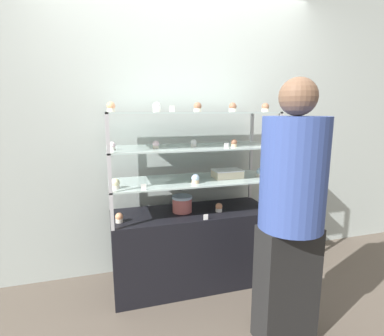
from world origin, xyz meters
name	(u,v)px	position (x,y,z in m)	size (l,w,h in m)	color
ground_plane	(192,281)	(0.00, 0.00, 0.00)	(20.00, 20.00, 0.00)	brown
back_wall	(180,130)	(0.00, 0.39, 1.30)	(8.00, 0.05, 2.60)	#A8B2AD
display_base	(192,247)	(0.00, 0.00, 0.32)	(1.33, 0.49, 0.65)	black
display_riser_lower	(192,181)	(0.00, 0.00, 0.90)	(1.33, 0.49, 0.27)	#B7B7BC
display_riser_middle	(192,148)	(0.00, 0.00, 1.18)	(1.33, 0.49, 0.27)	#B7B7BC
display_riser_upper	(192,114)	(0.00, 0.00, 1.45)	(1.33, 0.49, 0.27)	#B7B7BC
layer_cake_centerpiece	(182,204)	(-0.08, 0.01, 0.72)	(0.17, 0.17, 0.14)	#C66660
sheet_cake_frosted	(227,174)	(0.30, -0.02, 0.95)	(0.24, 0.17, 0.07)	beige
cupcake_0	(119,218)	(-0.60, -0.09, 0.68)	(0.06, 0.06, 0.07)	beige
cupcake_1	(219,207)	(0.21, -0.07, 0.68)	(0.06, 0.06, 0.07)	white
cupcake_2	(266,205)	(0.62, -0.13, 0.68)	(0.06, 0.06, 0.07)	#CCB28C
price_tag_0	(206,217)	(0.04, -0.22, 0.67)	(0.04, 0.00, 0.04)	white
cupcake_3	(115,184)	(-0.61, -0.12, 0.95)	(0.06, 0.06, 0.07)	beige
cupcake_4	(195,179)	(-0.01, -0.13, 0.95)	(0.06, 0.06, 0.07)	#CCB28C
cupcake_5	(260,172)	(0.59, -0.06, 0.95)	(0.06, 0.06, 0.07)	white
price_tag_1	(144,187)	(-0.42, -0.22, 0.94)	(0.04, 0.00, 0.04)	white
cupcake_6	(112,146)	(-0.62, -0.06, 1.22)	(0.05, 0.05, 0.06)	white
cupcake_7	(156,145)	(-0.30, -0.06, 1.22)	(0.05, 0.05, 0.06)	beige
cupcake_8	(194,143)	(0.00, -0.05, 1.22)	(0.05, 0.05, 0.06)	white
cupcake_9	(234,143)	(0.31, -0.12, 1.22)	(0.05, 0.05, 0.06)	#CCB28C
cupcake_10	(267,142)	(0.60, -0.13, 1.22)	(0.05, 0.05, 0.06)	white
price_tag_2	(226,146)	(0.20, -0.22, 1.21)	(0.04, 0.00, 0.04)	white
cupcake_11	(111,107)	(-0.62, -0.07, 1.50)	(0.06, 0.06, 0.07)	beige
cupcake_12	(157,107)	(-0.29, -0.08, 1.50)	(0.06, 0.06, 0.07)	white
cupcake_13	(198,107)	(0.01, -0.12, 1.50)	(0.06, 0.06, 0.07)	beige
cupcake_14	(233,107)	(0.30, -0.11, 1.50)	(0.06, 0.06, 0.07)	white
cupcake_15	(265,108)	(0.60, -0.08, 1.50)	(0.06, 0.06, 0.07)	beige
price_tag_3	(172,109)	(-0.21, -0.22, 1.49)	(0.04, 0.00, 0.04)	white
customer_figure	(291,209)	(0.39, -0.81, 0.89)	(0.39, 0.39, 1.66)	black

